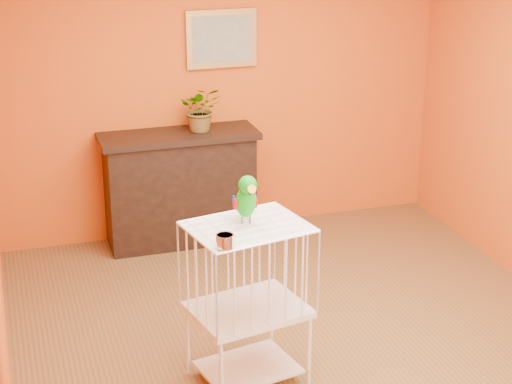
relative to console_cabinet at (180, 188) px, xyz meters
name	(u,v)px	position (x,y,z in m)	size (l,w,h in m)	color
ground	(309,345)	(0.45, -2.01, -0.50)	(4.50, 4.50, 0.00)	brown
room_shell	(315,125)	(0.45, -2.01, 1.08)	(4.50, 4.50, 4.50)	#C64C12
console_cabinet	(180,188)	(0.00, 0.00, 0.00)	(1.35, 0.49, 1.01)	black
potted_plant	(200,112)	(0.21, 0.06, 0.65)	(0.35, 0.39, 0.30)	#26722D
framed_picture	(222,39)	(0.45, 0.20, 1.25)	(0.62, 0.04, 0.50)	#B58940
birdcage	(248,302)	(-0.08, -2.29, 0.05)	(0.79, 0.66, 1.07)	white
feed_cup	(225,241)	(-0.30, -2.56, 0.61)	(0.11, 0.11, 0.07)	silver
parrot	(246,198)	(-0.08, -2.25, 0.73)	(0.16, 0.28, 0.32)	#59544C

